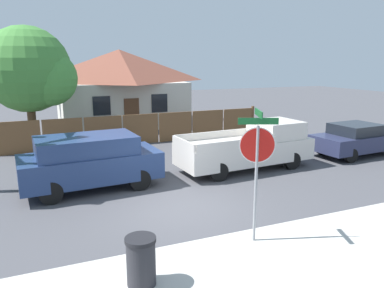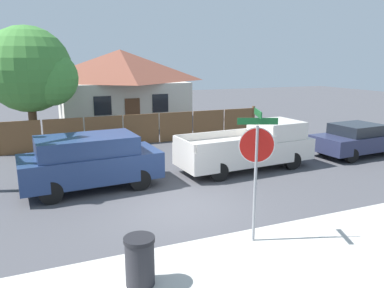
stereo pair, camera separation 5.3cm
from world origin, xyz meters
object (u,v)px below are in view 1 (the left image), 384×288
(house, at_px, (120,86))
(oak_tree, at_px, (32,71))
(red_suv, at_px, (90,161))
(orange_pickup, at_px, (250,147))
(trash_bin, at_px, (141,261))
(stop_sign, at_px, (257,154))
(parked_sedan, at_px, (357,139))

(house, relative_size, oak_tree, 1.43)
(red_suv, bearing_deg, house, 69.41)
(orange_pickup, height_order, trash_bin, orange_pickup)
(house, height_order, red_suv, house)
(stop_sign, bearing_deg, house, 109.49)
(oak_tree, relative_size, orange_pickup, 1.06)
(house, relative_size, parked_sedan, 1.92)
(oak_tree, height_order, orange_pickup, oak_tree)
(house, distance_m, trash_bin, 18.83)
(red_suv, bearing_deg, parked_sedan, -3.73)
(parked_sedan, bearing_deg, red_suv, 176.27)
(orange_pickup, relative_size, trash_bin, 5.67)
(stop_sign, bearing_deg, red_suv, 141.69)
(house, distance_m, parked_sedan, 14.83)
(house, height_order, stop_sign, house)
(red_suv, bearing_deg, oak_tree, 97.88)
(oak_tree, height_order, stop_sign, oak_tree)
(oak_tree, relative_size, stop_sign, 1.85)
(red_suv, xyz_separation_m, parked_sedan, (11.73, -0.00, -0.24))
(house, relative_size, stop_sign, 2.65)
(parked_sedan, relative_size, trash_bin, 4.47)
(orange_pickup, bearing_deg, house, 97.32)
(red_suv, xyz_separation_m, orange_pickup, (6.16, 0.02, -0.10))
(parked_sedan, height_order, trash_bin, parked_sedan)
(red_suv, height_order, trash_bin, red_suv)
(oak_tree, bearing_deg, house, 43.26)
(trash_bin, bearing_deg, house, 78.72)
(red_suv, bearing_deg, trash_bin, -92.88)
(orange_pickup, distance_m, trash_bin, 8.55)
(oak_tree, distance_m, trash_bin, 13.87)
(red_suv, xyz_separation_m, stop_sign, (3.04, -5.29, 1.16))
(oak_tree, xyz_separation_m, trash_bin, (1.61, -13.40, -3.19))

